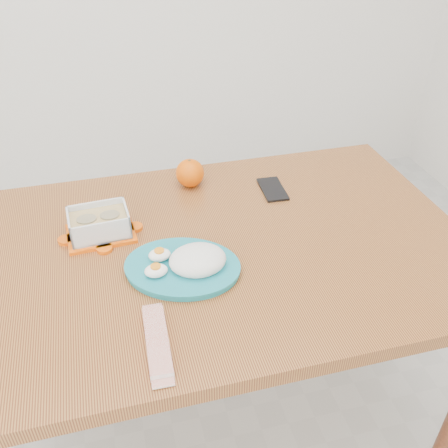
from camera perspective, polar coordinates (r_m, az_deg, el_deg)
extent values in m
cube|color=#A6692F|center=(1.32, 0.00, -2.83)|extent=(1.30, 0.87, 0.04)
cylinder|color=brown|center=(1.85, -21.19, -7.79)|extent=(0.06, 0.06, 0.71)
cylinder|color=brown|center=(2.01, 13.59, -2.21)|extent=(0.06, 0.06, 0.71)
cube|color=#F25807|center=(1.37, -13.87, -1.07)|extent=(0.18, 0.15, 0.01)
cube|color=silver|center=(1.35, -14.09, 0.20)|extent=(0.16, 0.12, 0.06)
cube|color=tan|center=(1.36, -14.06, -0.01)|extent=(0.15, 0.11, 0.04)
cylinder|color=#998E64|center=(1.35, -15.40, 0.28)|extent=(0.05, 0.05, 0.02)
cylinder|color=#998E64|center=(1.35, -12.90, 0.75)|extent=(0.05, 0.05, 0.02)
sphere|color=#FF5E05|center=(1.54, -3.91, 5.84)|extent=(0.09, 0.09, 0.09)
cylinder|color=teal|center=(1.22, -4.77, -5.03)|extent=(0.36, 0.36, 0.02)
ellipsoid|color=white|center=(1.20, -3.05, -3.64)|extent=(0.17, 0.16, 0.06)
ellipsoid|color=white|center=(1.23, -7.38, -3.52)|extent=(0.07, 0.06, 0.03)
ellipsoid|color=white|center=(1.19, -7.77, -5.31)|extent=(0.07, 0.06, 0.03)
cube|color=#B31E09|center=(1.06, -7.64, -13.13)|extent=(0.05, 0.19, 0.02)
cube|color=black|center=(1.53, 5.58, 3.98)|extent=(0.07, 0.14, 0.01)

